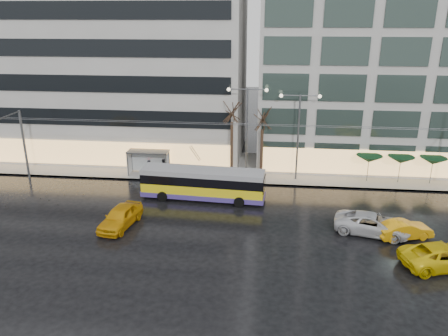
# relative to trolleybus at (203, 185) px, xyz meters

# --- Properties ---
(ground) EXTENTS (140.00, 140.00, 0.00)m
(ground) POSITION_rel_trolleybus_xyz_m (1.53, -5.11, -1.38)
(ground) COLOR black
(ground) RESTS_ON ground
(sidewalk) EXTENTS (80.00, 10.00, 0.15)m
(sidewalk) POSITION_rel_trolleybus_xyz_m (3.53, 8.89, -1.31)
(sidewalk) COLOR gray
(sidewalk) RESTS_ON ground
(kerb) EXTENTS (80.00, 0.10, 0.15)m
(kerb) POSITION_rel_trolleybus_xyz_m (3.53, 3.94, -1.31)
(kerb) COLOR slate
(kerb) RESTS_ON ground
(building_left) EXTENTS (34.00, 14.00, 22.00)m
(building_left) POSITION_rel_trolleybus_xyz_m (-14.47, 13.89, 9.77)
(building_left) COLOR #A29F9A
(building_left) RESTS_ON sidewalk
(building_right) EXTENTS (32.00, 14.00, 25.00)m
(building_right) POSITION_rel_trolleybus_xyz_m (20.53, 13.89, 11.27)
(building_right) COLOR #A29F9A
(building_right) RESTS_ON sidewalk
(trolleybus) EXTENTS (11.15, 4.64, 5.11)m
(trolleybus) POSITION_rel_trolleybus_xyz_m (0.00, 0.00, 0.00)
(trolleybus) COLOR yellow
(trolleybus) RESTS_ON ground
(catenary) EXTENTS (42.24, 5.12, 7.00)m
(catenary) POSITION_rel_trolleybus_xyz_m (2.53, 2.82, 2.87)
(catenary) COLOR #595B60
(catenary) RESTS_ON ground
(bus_shelter) EXTENTS (4.20, 1.60, 2.51)m
(bus_shelter) POSITION_rel_trolleybus_xyz_m (-6.85, 5.57, 0.58)
(bus_shelter) COLOR #595B60
(bus_shelter) RESTS_ON sidewalk
(street_lamp_near) EXTENTS (3.96, 0.36, 9.03)m
(street_lamp_near) POSITION_rel_trolleybus_xyz_m (3.53, 5.69, 4.61)
(street_lamp_near) COLOR #595B60
(street_lamp_near) RESTS_ON sidewalk
(street_lamp_far) EXTENTS (3.96, 0.36, 8.53)m
(street_lamp_far) POSITION_rel_trolleybus_xyz_m (8.53, 5.69, 4.33)
(street_lamp_far) COLOR #595B60
(street_lamp_far) RESTS_ON sidewalk
(tree_a) EXTENTS (3.20, 3.20, 8.40)m
(tree_a) POSITION_rel_trolleybus_xyz_m (2.03, 5.89, 5.70)
(tree_a) COLOR black
(tree_a) RESTS_ON sidewalk
(tree_b) EXTENTS (3.20, 3.20, 7.70)m
(tree_b) POSITION_rel_trolleybus_xyz_m (5.03, 6.09, 5.02)
(tree_b) COLOR black
(tree_b) RESTS_ON sidewalk
(parasol_a) EXTENTS (2.50, 2.50, 2.65)m
(parasol_a) POSITION_rel_trolleybus_xyz_m (15.53, 5.89, 1.06)
(parasol_a) COLOR #595B60
(parasol_a) RESTS_ON sidewalk
(parasol_b) EXTENTS (2.50, 2.50, 2.65)m
(parasol_b) POSITION_rel_trolleybus_xyz_m (18.53, 5.89, 1.06)
(parasol_b) COLOR #595B60
(parasol_b) RESTS_ON sidewalk
(parasol_c) EXTENTS (2.50, 2.50, 2.65)m
(parasol_c) POSITION_rel_trolleybus_xyz_m (21.53, 5.89, 1.06)
(parasol_c) COLOR #595B60
(parasol_c) RESTS_ON sidewalk
(taxi_a) EXTENTS (2.76, 5.11, 1.65)m
(taxi_a) POSITION_rel_trolleybus_xyz_m (-5.61, -6.03, -0.56)
(taxi_a) COLOR orange
(taxi_a) RESTS_ON ground
(taxi_b) EXTENTS (4.38, 2.57, 1.36)m
(taxi_b) POSITION_rel_trolleybus_xyz_m (15.99, -5.60, -0.70)
(taxi_b) COLOR orange
(taxi_b) RESTS_ON ground
(taxi_c) EXTENTS (6.13, 3.98, 1.57)m
(taxi_c) POSITION_rel_trolleybus_xyz_m (17.45, -9.34, -0.60)
(taxi_c) COLOR yellow
(taxi_c) RESTS_ON ground
(sedan_silver) EXTENTS (6.05, 3.87, 1.55)m
(sedan_silver) POSITION_rel_trolleybus_xyz_m (13.77, -5.09, -0.61)
(sedan_silver) COLOR silver
(sedan_silver) RESTS_ON ground
(pedestrian_a) EXTENTS (1.17, 1.19, 2.19)m
(pedestrian_a) POSITION_rel_trolleybus_xyz_m (-6.10, 4.29, 0.18)
(pedestrian_a) COLOR black
(pedestrian_a) RESTS_ON sidewalk
(pedestrian_b) EXTENTS (0.93, 0.82, 1.60)m
(pedestrian_b) POSITION_rel_trolleybus_xyz_m (-5.05, 5.74, -0.43)
(pedestrian_b) COLOR black
(pedestrian_b) RESTS_ON sidewalk
(pedestrian_c) EXTENTS (1.24, 1.12, 2.11)m
(pedestrian_c) POSITION_rel_trolleybus_xyz_m (-6.82, 6.70, -0.12)
(pedestrian_c) COLOR black
(pedestrian_c) RESTS_ON sidewalk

